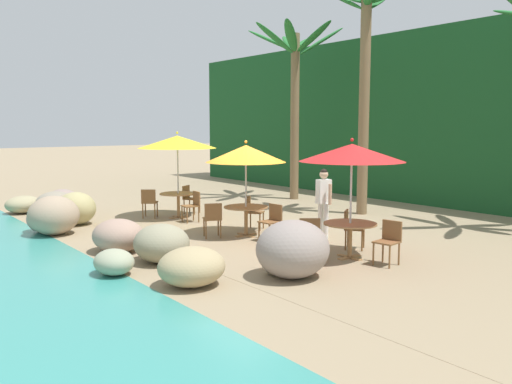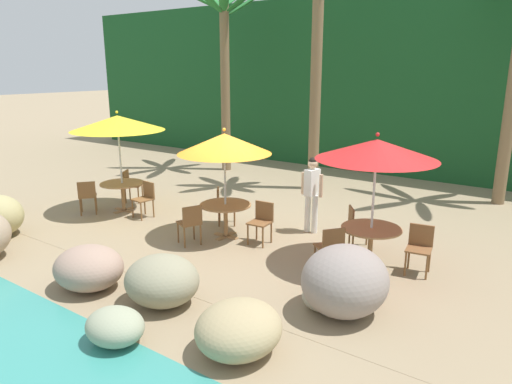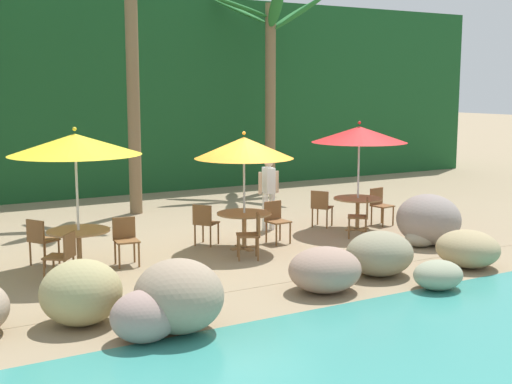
% 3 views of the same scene
% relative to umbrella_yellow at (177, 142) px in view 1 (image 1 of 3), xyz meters
% --- Properties ---
extents(ground_plane, '(120.00, 120.00, 0.00)m').
position_rel_umbrella_yellow_xyz_m(ground_plane, '(3.46, 0.13, -2.25)').
color(ground_plane, '#937F60').
extents(terrace_deck, '(18.00, 5.20, 0.01)m').
position_rel_umbrella_yellow_xyz_m(terrace_deck, '(3.46, 0.13, -2.25)').
color(terrace_deck, '#937F60').
rests_on(terrace_deck, ground).
extents(foliage_backdrop, '(28.00, 2.40, 6.00)m').
position_rel_umbrella_yellow_xyz_m(foliage_backdrop, '(3.46, 9.13, 0.75)').
color(foliage_backdrop, '#194C23').
rests_on(foliage_backdrop, ground).
extents(rock_seawall, '(11.69, 3.52, 1.05)m').
position_rel_umbrella_yellow_xyz_m(rock_seawall, '(1.55, -2.82, -1.85)').
color(rock_seawall, '#979D7F').
rests_on(rock_seawall, ground).
extents(umbrella_yellow, '(2.30, 2.30, 2.56)m').
position_rel_umbrella_yellow_xyz_m(umbrella_yellow, '(0.00, 0.00, 0.00)').
color(umbrella_yellow, silver).
rests_on(umbrella_yellow, ground).
extents(dining_table_yellow, '(1.10, 1.10, 0.74)m').
position_rel_umbrella_yellow_xyz_m(dining_table_yellow, '(-0.00, 0.00, -1.64)').
color(dining_table_yellow, '#A37547').
rests_on(dining_table_yellow, ground).
extents(chair_yellow_seaward, '(0.47, 0.47, 0.87)m').
position_rel_umbrella_yellow_xyz_m(chair_yellow_seaward, '(0.85, -0.01, -1.74)').
color(chair_yellow_seaward, brown).
rests_on(chair_yellow_seaward, ground).
extents(chair_yellow_inland, '(0.58, 0.58, 0.87)m').
position_rel_umbrella_yellow_xyz_m(chair_yellow_inland, '(-0.52, 0.68, -1.74)').
color(chair_yellow_inland, brown).
rests_on(chair_yellow_inland, ground).
extents(chair_yellow_left, '(0.60, 0.59, 0.87)m').
position_rel_umbrella_yellow_xyz_m(chair_yellow_left, '(-0.46, -0.72, -1.74)').
color(chair_yellow_left, brown).
rests_on(chair_yellow_left, ground).
extents(umbrella_orange, '(1.98, 1.98, 2.37)m').
position_rel_umbrella_yellow_xyz_m(umbrella_orange, '(3.35, 0.01, -0.21)').
color(umbrella_orange, silver).
rests_on(umbrella_orange, ground).
extents(dining_table_orange, '(1.10, 1.10, 0.74)m').
position_rel_umbrella_yellow_xyz_m(dining_table_orange, '(3.35, 0.01, -1.64)').
color(dining_table_orange, '#A37547').
rests_on(dining_table_orange, ground).
extents(chair_orange_seaward, '(0.45, 0.46, 0.87)m').
position_rel_umbrella_yellow_xyz_m(chair_orange_seaward, '(4.19, 0.17, -1.74)').
color(chair_orange_seaward, brown).
rests_on(chair_orange_seaward, ground).
extents(chair_orange_inland, '(0.59, 0.59, 0.87)m').
position_rel_umbrella_yellow_xyz_m(chair_orange_inland, '(2.77, 0.64, -1.74)').
color(chair_orange_inland, brown).
rests_on(chair_orange_inland, ground).
extents(chair_orange_left, '(0.56, 0.56, 0.87)m').
position_rel_umbrella_yellow_xyz_m(chair_orange_left, '(3.08, -0.80, -1.74)').
color(chair_orange_left, brown).
rests_on(chair_orange_left, ground).
extents(umbrella_red, '(2.15, 2.15, 2.48)m').
position_rel_umbrella_yellow_xyz_m(umbrella_red, '(6.50, 0.35, -0.07)').
color(umbrella_red, silver).
rests_on(umbrella_red, ground).
extents(dining_table_red, '(1.10, 1.10, 0.74)m').
position_rel_umbrella_yellow_xyz_m(dining_table_red, '(6.50, 0.35, -1.64)').
color(dining_table_red, '#A37547').
rests_on(dining_table_red, ground).
extents(chair_red_seaward, '(0.48, 0.48, 0.87)m').
position_rel_umbrella_yellow_xyz_m(chair_red_seaward, '(7.32, 0.56, -1.74)').
color(chair_red_seaward, brown).
rests_on(chair_red_seaward, ground).
extents(chair_red_inland, '(0.59, 0.59, 0.87)m').
position_rel_umbrella_yellow_xyz_m(chair_red_inland, '(5.93, 0.99, -1.74)').
color(chair_red_inland, brown).
rests_on(chair_red_inland, ground).
extents(chair_red_left, '(0.60, 0.59, 0.87)m').
position_rel_umbrella_yellow_xyz_m(chair_red_left, '(6.04, -0.38, -1.74)').
color(chair_red_left, brown).
rests_on(chair_red_left, ground).
extents(palm_tree_nearest, '(3.51, 3.56, 6.31)m').
position_rel_umbrella_yellow_xyz_m(palm_tree_nearest, '(-1.02, 5.50, 2.11)').
color(palm_tree_nearest, brown).
rests_on(palm_tree_nearest, ground).
extents(palm_tree_second, '(2.81, 2.83, 6.90)m').
position_rel_umbrella_yellow_xyz_m(palm_tree_second, '(2.85, 4.87, 2.36)').
color(palm_tree_second, brown).
rests_on(palm_tree_second, ground).
extents(waiter_in_white, '(0.52, 0.37, 1.70)m').
position_rel_umbrella_yellow_xyz_m(waiter_in_white, '(4.72, 1.34, -1.27)').
color(waiter_in_white, white).
rests_on(waiter_in_white, ground).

